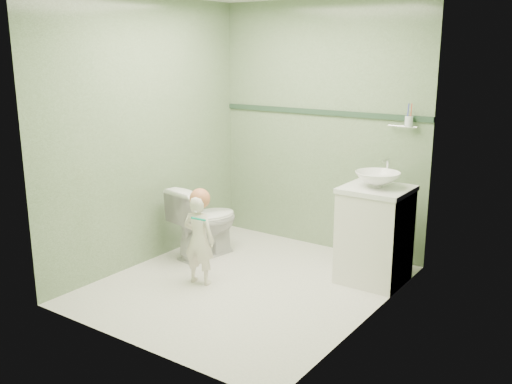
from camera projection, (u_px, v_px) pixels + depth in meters
The scene contains 12 objects.
ground at pixel (246, 285), 4.80m from camera, with size 2.50×2.50×0.00m, color beige.
room_shell at pixel (245, 145), 4.51m from camera, with size 2.50×2.54×2.40m.
trim_stripe at pixel (321, 112), 5.45m from camera, with size 2.20×0.02×0.05m, color #294431.
vanity at pixel (374, 236), 4.79m from camera, with size 0.52×0.50×0.80m, color white.
counter at pixel (377, 189), 4.69m from camera, with size 0.54×0.52×0.04m, color white.
basin at pixel (378, 179), 4.67m from camera, with size 0.37×0.37×0.13m, color white.
faucet at pixel (387, 166), 4.80m from camera, with size 0.03×0.13×0.18m.
cup_holder at pixel (408, 121), 4.92m from camera, with size 0.26×0.07×0.21m.
toilet at pixel (205, 221), 5.41m from camera, with size 0.39×0.68×0.69m, color white.
toddler at pixel (199, 240), 4.75m from camera, with size 0.28×0.19×0.77m, color silver.
hair_cap at pixel (200, 199), 4.69m from camera, with size 0.17×0.17×0.17m, color #C6744A.
teal_toothbrush at pixel (198, 218), 4.56m from camera, with size 0.11×0.14×0.08m.
Camera 1 is at (2.62, -3.61, 1.93)m, focal length 39.79 mm.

